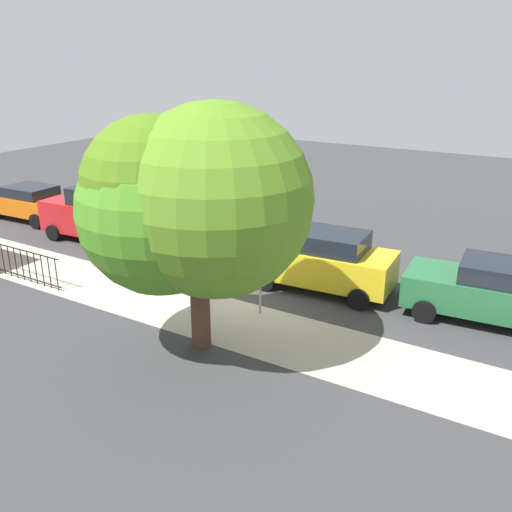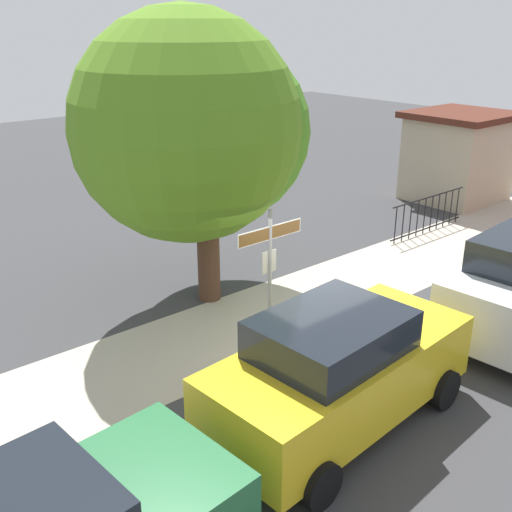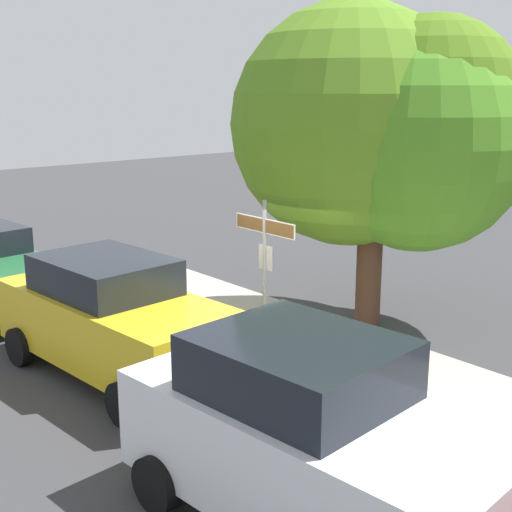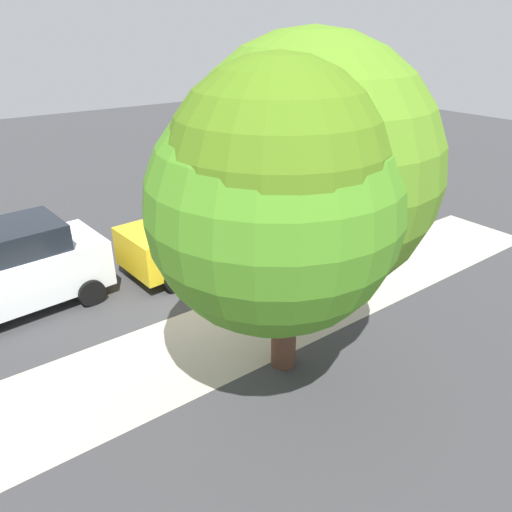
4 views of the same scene
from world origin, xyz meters
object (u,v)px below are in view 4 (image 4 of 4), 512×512
(car_green, at_px, (321,195))
(car_white, at_px, (11,270))
(street_sign, at_px, (229,237))
(car_yellow, at_px, (204,230))
(shade_tree, at_px, (291,185))

(car_green, distance_m, car_white, 9.61)
(street_sign, bearing_deg, car_yellow, -107.96)
(street_sign, xyz_separation_m, shade_tree, (0.49, 2.60, 1.96))
(street_sign, distance_m, shade_tree, 3.29)
(car_white, bearing_deg, car_green, 175.25)
(shade_tree, bearing_deg, car_yellow, -104.27)
(shade_tree, bearing_deg, car_white, -57.41)
(car_yellow, bearing_deg, street_sign, 67.89)
(car_yellow, xyz_separation_m, car_white, (4.80, -0.45, 0.06))
(car_yellow, relative_size, car_white, 1.06)
(car_yellow, bearing_deg, car_white, -9.49)
(shade_tree, relative_size, car_green, 1.33)
(street_sign, distance_m, car_white, 5.01)
(car_green, bearing_deg, street_sign, 22.71)
(car_yellow, bearing_deg, shade_tree, 71.57)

